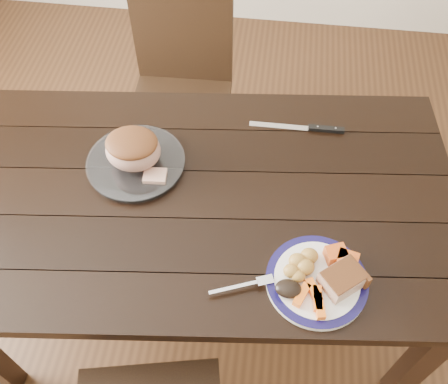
# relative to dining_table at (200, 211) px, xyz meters

# --- Properties ---
(ground) EXTENTS (4.00, 4.00, 0.00)m
(ground) POSITION_rel_dining_table_xyz_m (0.00, 0.00, -0.66)
(ground) COLOR #472B16
(ground) RESTS_ON ground
(dining_table) EXTENTS (1.69, 1.06, 0.75)m
(dining_table) POSITION_rel_dining_table_xyz_m (0.00, 0.00, 0.00)
(dining_table) COLOR black
(dining_table) RESTS_ON ground
(chair_far) EXTENTS (0.43, 0.44, 0.93)m
(chair_far) POSITION_rel_dining_table_xyz_m (-0.20, 0.74, -0.13)
(chair_far) COLOR black
(chair_far) RESTS_ON ground
(dinner_plate) EXTENTS (0.28, 0.28, 0.02)m
(dinner_plate) POSITION_rel_dining_table_xyz_m (0.36, -0.25, 0.10)
(dinner_plate) COLOR white
(dinner_plate) RESTS_ON dining_table
(plate_rim) EXTENTS (0.28, 0.28, 0.02)m
(plate_rim) POSITION_rel_dining_table_xyz_m (0.36, -0.25, 0.11)
(plate_rim) COLOR #100C3F
(plate_rim) RESTS_ON dinner_plate
(serving_platter) EXTENTS (0.30, 0.30, 0.02)m
(serving_platter) POSITION_rel_dining_table_xyz_m (-0.22, 0.09, 0.10)
(serving_platter) COLOR white
(serving_platter) RESTS_ON dining_table
(pork_slice) EXTENTS (0.13, 0.13, 0.05)m
(pork_slice) POSITION_rel_dining_table_xyz_m (0.42, -0.26, 0.14)
(pork_slice) COLOR tan
(pork_slice) RESTS_ON dinner_plate
(roasted_potatoes) EXTENTS (0.09, 0.10, 0.04)m
(roasted_potatoes) POSITION_rel_dining_table_xyz_m (0.32, -0.23, 0.13)
(roasted_potatoes) COLOR gold
(roasted_potatoes) RESTS_ON dinner_plate
(carrot_batons) EXTENTS (0.09, 0.11, 0.02)m
(carrot_batons) POSITION_rel_dining_table_xyz_m (0.35, -0.31, 0.12)
(carrot_batons) COLOR orange
(carrot_batons) RESTS_ON dinner_plate
(pumpkin_wedges) EXTENTS (0.10, 0.07, 0.04)m
(pumpkin_wedges) POSITION_rel_dining_table_xyz_m (0.42, -0.19, 0.13)
(pumpkin_wedges) COLOR #EF5A1A
(pumpkin_wedges) RESTS_ON dinner_plate
(dark_mushroom) EXTENTS (0.07, 0.05, 0.03)m
(dark_mushroom) POSITION_rel_dining_table_xyz_m (0.29, -0.30, 0.13)
(dark_mushroom) COLOR black
(dark_mushroom) RESTS_ON dinner_plate
(fork) EXTENTS (0.17, 0.08, 0.00)m
(fork) POSITION_rel_dining_table_xyz_m (0.18, -0.29, 0.11)
(fork) COLOR silver
(fork) RESTS_ON dinner_plate
(roast_joint) EXTENTS (0.17, 0.15, 0.11)m
(roast_joint) POSITION_rel_dining_table_xyz_m (-0.22, 0.09, 0.17)
(roast_joint) COLOR tan
(roast_joint) RESTS_ON serving_platter
(cut_slice) EXTENTS (0.07, 0.06, 0.02)m
(cut_slice) POSITION_rel_dining_table_xyz_m (-0.14, 0.03, 0.12)
(cut_slice) COLOR tan
(cut_slice) RESTS_ON serving_platter
(carving_knife) EXTENTS (0.32, 0.02, 0.01)m
(carving_knife) POSITION_rel_dining_table_xyz_m (0.35, 0.32, 0.10)
(carving_knife) COLOR silver
(carving_knife) RESTS_ON dining_table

